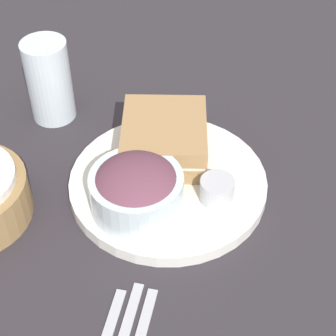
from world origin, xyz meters
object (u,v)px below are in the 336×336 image
plate (168,183)px  salad_bowl (136,188)px  sandwich (163,138)px  drink_glass (49,81)px  dressing_cup (217,190)px

plate → salad_bowl: bearing=136.3°
sandwich → drink_glass: drink_glass is taller
plate → drink_glass: (0.18, 0.16, 0.06)m
drink_glass → sandwich: bearing=-127.7°
dressing_cup → drink_glass: size_ratio=0.35×
dressing_cup → sandwich: bearing=32.4°
plate → sandwich: 0.07m
sandwich → salad_bowl: 0.11m
drink_glass → dressing_cup: bearing=-134.8°
salad_bowl → drink_glass: (0.23, 0.12, 0.01)m
plate → salad_bowl: 0.08m
dressing_cup → drink_glass: bearing=45.2°
plate → drink_glass: size_ratio=2.07×
sandwich → dressing_cup: sandwich is taller
sandwich → salad_bowl: salad_bowl is taller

